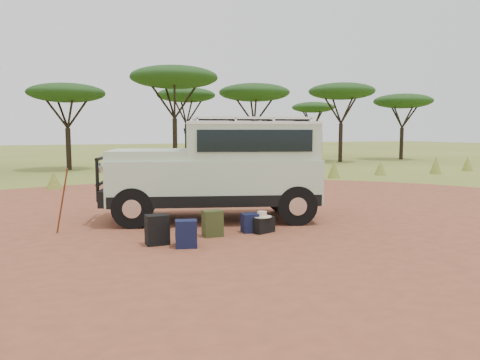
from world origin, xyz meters
name	(u,v)px	position (x,y,z in m)	size (l,w,h in m)	color
ground	(211,230)	(0.00, 0.00, 0.00)	(140.00, 140.00, 0.00)	olive
dirt_clearing	(211,230)	(0.00, 0.00, 0.00)	(23.00, 23.00, 0.01)	#984D32
grass_fringe	(140,176)	(0.12, 8.67, 0.40)	(36.60, 1.60, 0.90)	olive
acacia_treeline	(113,86)	(0.75, 19.81, 4.87)	(46.70, 13.20, 6.26)	black
safari_vehicle	(221,171)	(0.66, 1.10, 1.20)	(5.45, 3.45, 2.50)	#B4CEB0
walking_staff	(62,201)	(-3.02, 0.81, 0.70)	(0.04, 0.04, 1.47)	brown
backpack_black	(157,230)	(-1.40, -0.87, 0.29)	(0.43, 0.31, 0.58)	black
backpack_navy	(186,234)	(-0.95, -1.30, 0.26)	(0.40, 0.28, 0.52)	#111436
backpack_olive	(213,224)	(-0.19, -0.62, 0.27)	(0.39, 0.28, 0.55)	#3F4520
duffel_navy	(251,223)	(0.69, -0.58, 0.21)	(0.37, 0.27, 0.41)	#111436
hard_case	(262,225)	(0.92, -0.67, 0.17)	(0.48, 0.34, 0.34)	black
stuff_sack	(184,238)	(-0.96, -1.13, 0.15)	(0.31, 0.31, 0.31)	black
safari_hat	(262,215)	(0.92, -0.67, 0.38)	(0.41, 0.41, 0.12)	beige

